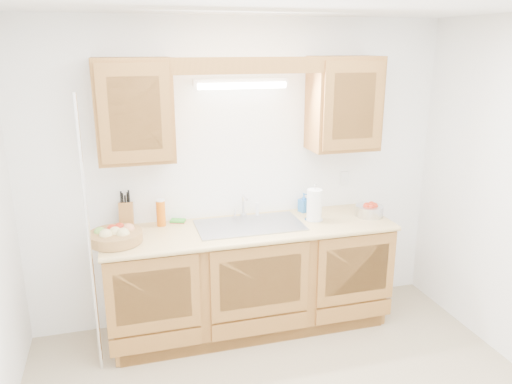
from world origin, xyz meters
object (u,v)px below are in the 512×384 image
object	(u,v)px
fruit_basket	(115,235)
paper_towel	(314,205)
knife_block	(126,215)
apple_bowl	(369,210)

from	to	relation	value
fruit_basket	paper_towel	xyz separation A→B (m)	(1.57, 0.05, 0.08)
paper_towel	fruit_basket	bearing A→B (deg)	-178.23
fruit_basket	paper_towel	bearing A→B (deg)	1.77
fruit_basket	knife_block	world-z (taller)	knife_block
apple_bowl	fruit_basket	bearing A→B (deg)	-179.23
fruit_basket	paper_towel	distance (m)	1.57
knife_block	paper_towel	bearing A→B (deg)	-4.11
fruit_basket	paper_towel	size ratio (longest dim) A/B	1.38
paper_towel	apple_bowl	bearing A→B (deg)	-2.43
fruit_basket	apple_bowl	xyz separation A→B (m)	(2.06, 0.03, -0.00)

